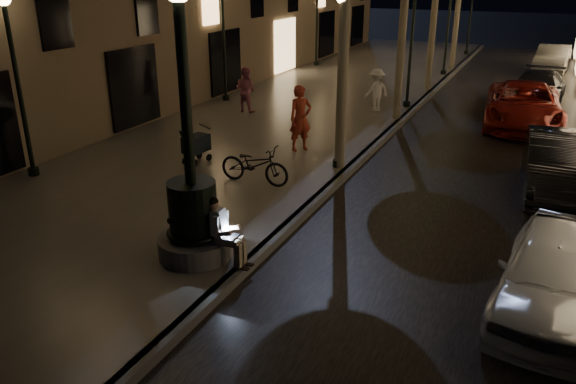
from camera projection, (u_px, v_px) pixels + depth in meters
The scene contains 23 objects.
ground at pixel (407, 118), 21.39m from camera, with size 120.00×120.00×0.00m, color black.
cobble_lane at pixel (490, 126), 20.23m from camera, with size 6.00×45.00×0.02m, color black.
promenade at pixel (311, 105), 22.90m from camera, with size 8.00×45.00×0.20m, color slate.
curb_strip at pixel (408, 115), 21.35m from camera, with size 0.25×45.00×0.20m, color #59595B.
fountain_lamppost at pixel (193, 207), 10.36m from camera, with size 1.40×1.40×5.21m.
seated_man_laptop at pixel (222, 229), 10.24m from camera, with size 0.91×0.31×1.28m.
lamp_curb_a at pixel (341, 55), 14.40m from camera, with size 0.36×0.36×4.81m.
lamp_curb_b at pixel (413, 27), 21.15m from camera, with size 0.36×0.36×4.81m.
lamp_curb_c at pixel (449, 13), 27.90m from camera, with size 0.36×0.36×4.81m.
lamp_curb_d at pixel (472, 4), 34.65m from camera, with size 0.36×0.36×4.81m.
lamp_left_a at pixel (14, 59), 13.77m from camera, with size 0.36×0.36×4.81m.
lamp_left_b at pixel (223, 24), 22.21m from camera, with size 0.36×0.36×4.81m.
lamp_left_c at pixel (317, 9), 30.65m from camera, with size 0.36×0.36×4.81m.
stroller at pixel (196, 144), 15.63m from camera, with size 0.55×1.09×1.10m.
car_front at pixel (555, 274), 9.11m from camera, with size 1.65×4.10×1.40m, color #979A9E.
car_second at pixel (559, 164), 14.03m from camera, with size 1.58×4.53×1.49m, color black.
car_third at pixel (524, 105), 19.95m from camera, with size 2.54×5.50×1.53m, color maroon.
car_rear at pixel (536, 90), 22.85m from camera, with size 1.95×4.81×1.40m, color #29292D.
car_fifth at pixel (552, 59), 30.31m from camera, with size 1.55×4.45×1.47m, color #969792.
pedestrian_red at pixel (300, 118), 16.58m from camera, with size 0.71×0.47×1.95m, color #B63724.
pedestrian_pink at pixel (246, 89), 21.17m from camera, with size 0.82×0.64×1.69m, color #C66989.
pedestrian_white at pixel (376, 90), 21.23m from camera, with size 1.05×0.60×1.62m, color white.
bicycle at pixel (255, 165), 14.16m from camera, with size 0.66×1.89×0.99m, color black.
Camera 1 is at (4.57, -5.91, 5.31)m, focal length 35.00 mm.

